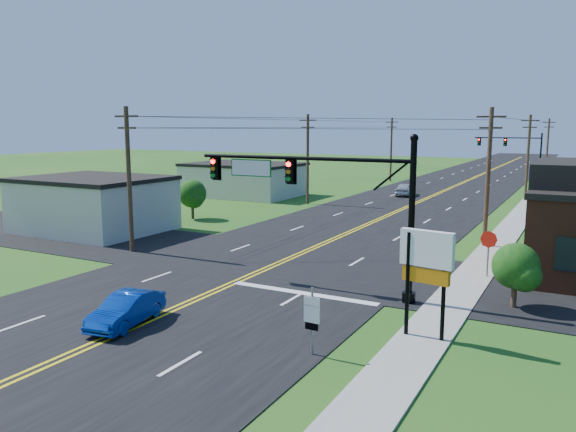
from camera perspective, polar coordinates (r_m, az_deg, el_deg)
The scene contains 21 objects.
ground at distance 23.40m, azimuth -15.51°, elevation -10.70°, with size 260.00×260.00×0.00m, color #1A4E16.
road_main at distance 68.02m, azimuth 14.85°, elevation 2.22°, with size 16.00×220.00×0.04m, color black.
road_cross at distance 32.71m, azimuth -0.86°, elevation -4.65°, with size 70.00×10.00×0.04m, color black.
sidewalk at distance 56.54m, azimuth 22.87°, elevation 0.49°, with size 2.00×160.00×0.08m, color gray.
signal_mast_main at distance 26.42m, azimuth 3.15°, elevation 2.46°, with size 11.30×0.60×7.48m.
signal_mast_far at distance 96.47m, azimuth 21.72°, elevation 6.52°, with size 10.98×0.60×7.48m.
cream_bldg_near at distance 44.39m, azimuth -19.12°, elevation 1.16°, with size 10.20×8.20×4.10m.
cream_bldg_far at distance 64.13m, azimuth -4.47°, elevation 3.75°, with size 12.20×9.20×3.70m.
utility_pole_left_a at distance 35.99m, azimuth -15.86°, elevation 3.85°, with size 1.80×0.28×9.00m.
utility_pole_left_b at distance 56.65m, azimuth 2.01°, elevation 5.98°, with size 1.80×0.28×9.00m.
utility_pole_left_c at distance 81.74m, azimuth 10.43°, elevation 6.79°, with size 1.80×0.28×9.00m.
utility_pole_right_a at distance 38.33m, azimuth 19.66°, elevation 3.96°, with size 1.80×0.28×9.00m.
utility_pole_right_b at distance 64.11m, azimuth 23.19°, elevation 5.61°, with size 1.80×0.28×9.00m.
utility_pole_right_c at distance 94.01m, azimuth 24.85°, elevation 6.38°, with size 1.80×0.28×9.00m.
shrub_corner at distance 26.09m, azimuth 22.14°, elevation -4.76°, with size 2.00×2.00×2.86m.
tree_left at distance 48.21m, azimuth -9.71°, elevation 2.25°, with size 2.40×2.40×3.37m.
blue_car at distance 23.30m, azimuth -16.08°, elevation -9.19°, with size 1.32×3.80×1.25m, color #0735A5.
distant_car at distance 64.94m, azimuth 11.83°, elevation 2.65°, with size 1.72×4.28×1.46m, color #BABBC0.
route_sign at distance 19.40m, azimuth 2.44°, elevation -10.13°, with size 0.60×0.10×2.41m.
stop_sign at distance 30.68m, azimuth 19.70°, elevation -2.71°, with size 0.88×0.21×2.50m.
pylon_sign at distance 21.00m, azimuth 13.89°, elevation -4.41°, with size 2.01×0.58×4.09m.
Camera 1 is at (15.41, -15.79, 7.79)m, focal length 35.00 mm.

